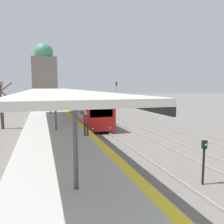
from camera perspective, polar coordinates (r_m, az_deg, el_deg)
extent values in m
cube|color=beige|center=(17.47, -14.69, 5.22)|extent=(4.00, 26.13, 0.20)
cube|color=black|center=(17.69, -8.30, 4.67)|extent=(0.08, 26.13, 0.24)
cylinder|color=#47474C|center=(7.31, -9.55, -8.76)|extent=(0.16, 0.16, 2.92)
cylinder|color=#47474C|center=(17.57, -14.54, 0.12)|extent=(0.16, 0.16, 2.92)
cylinder|color=#47474C|center=(27.97, -15.83, 2.44)|extent=(0.16, 0.16, 2.92)
cylinder|color=#2D2D33|center=(15.27, -7.13, -4.62)|extent=(0.14, 0.14, 0.85)
cylinder|color=#2D2D33|center=(15.31, -6.39, -4.58)|extent=(0.14, 0.14, 0.85)
cube|color=maroon|center=(15.16, -6.79, -1.91)|extent=(0.40, 0.22, 0.60)
sphere|color=tan|center=(15.11, -6.82, -0.39)|extent=(0.22, 0.22, 0.22)
cube|color=red|center=(19.63, -3.02, -1.09)|extent=(2.67, 0.70, 2.70)
cube|color=black|center=(19.26, -2.77, -0.11)|extent=(2.08, 0.04, 0.86)
sphere|color=#EFEACC|center=(19.28, -5.05, -4.41)|extent=(0.16, 0.16, 0.16)
sphere|color=#EFEACC|center=(19.69, -0.48, -4.15)|extent=(0.16, 0.16, 0.16)
cube|color=#B7B7BC|center=(27.19, -7.25, 1.02)|extent=(2.67, 14.90, 2.70)
cube|color=gray|center=(27.09, -7.29, 3.99)|extent=(2.35, 14.61, 0.12)
cube|color=black|center=(27.16, -7.26, 1.65)|extent=(2.69, 13.71, 0.70)
cylinder|color=black|center=(22.44, -7.75, -3.44)|extent=(0.12, 0.70, 0.70)
cylinder|color=black|center=(22.94, -2.15, -3.17)|extent=(0.12, 0.70, 0.70)
cylinder|color=black|center=(31.92, -10.83, -0.50)|extent=(0.12, 0.70, 0.70)
cylinder|color=black|center=(32.27, -6.83, -0.35)|extent=(0.12, 0.70, 0.70)
cube|color=#B7B7BC|center=(42.23, -11.09, 2.94)|extent=(2.67, 14.90, 2.70)
cube|color=gray|center=(42.17, -11.14, 4.85)|extent=(2.35, 14.61, 0.12)
cube|color=black|center=(42.21, -11.10, 3.34)|extent=(2.69, 13.71, 0.70)
cylinder|color=black|center=(37.41, -11.89, 0.51)|extent=(0.12, 0.70, 0.70)
cylinder|color=black|center=(37.72, -8.46, 0.63)|extent=(0.12, 0.70, 0.70)
cylinder|color=black|center=(47.02, -13.14, 1.71)|extent=(0.12, 0.70, 0.70)
cylinder|color=black|center=(47.26, -10.40, 1.80)|extent=(0.12, 0.70, 0.70)
cube|color=#B7B7BC|center=(57.39, -12.92, 3.84)|extent=(2.67, 14.90, 2.70)
cube|color=gray|center=(57.34, -12.96, 5.25)|extent=(2.35, 14.61, 0.12)
cube|color=black|center=(57.37, -12.93, 4.14)|extent=(2.69, 13.71, 0.70)
cylinder|color=black|center=(52.55, -13.65, 2.20)|extent=(0.12, 0.70, 0.70)
cylinder|color=black|center=(52.77, -11.19, 2.27)|extent=(0.12, 0.70, 0.70)
cylinder|color=black|center=(62.19, -14.33, 2.84)|extent=(0.12, 0.70, 0.70)
cylinder|color=black|center=(62.37, -12.24, 2.91)|extent=(0.12, 0.70, 0.70)
cube|color=red|center=(41.76, -5.61, 2.95)|extent=(2.60, 0.70, 2.64)
cube|color=black|center=(41.42, -5.52, 3.44)|extent=(2.03, 0.04, 0.84)
sphere|color=#EFEACC|center=(41.35, -6.55, 1.49)|extent=(0.16, 0.16, 0.16)
sphere|color=#EFEACC|center=(41.68, -4.44, 1.55)|extent=(0.16, 0.16, 0.16)
cube|color=silver|center=(48.76, -7.40, 3.46)|extent=(2.60, 13.59, 2.64)
cube|color=gray|center=(48.70, -7.43, 5.08)|extent=(2.29, 13.32, 0.12)
cube|color=black|center=(48.74, -7.41, 3.80)|extent=(2.62, 12.50, 0.69)
cylinder|color=black|center=(44.31, -7.74, 1.53)|extent=(0.12, 0.70, 0.70)
cylinder|color=black|center=(44.75, -4.95, 1.61)|extent=(0.12, 0.70, 0.70)
cylinder|color=black|center=(53.00, -9.43, 2.33)|extent=(0.12, 0.70, 0.70)
cylinder|color=black|center=(53.37, -7.08, 2.40)|extent=(0.12, 0.70, 0.70)
cube|color=silver|center=(62.50, -9.75, 4.11)|extent=(2.60, 13.59, 2.64)
cube|color=gray|center=(62.45, -9.77, 5.37)|extent=(2.29, 13.32, 0.12)
cube|color=black|center=(62.49, -9.75, 4.37)|extent=(2.62, 12.50, 0.69)
cylinder|color=black|center=(58.05, -10.18, 2.68)|extent=(0.12, 0.70, 0.70)
cylinder|color=black|center=(58.38, -8.03, 2.75)|extent=(0.12, 0.70, 0.70)
cylinder|color=black|center=(66.79, -11.21, 3.17)|extent=(0.12, 0.70, 0.70)
cylinder|color=black|center=(67.09, -9.33, 3.22)|extent=(0.12, 0.70, 0.70)
cube|color=silver|center=(76.31, -11.25, 4.52)|extent=(2.60, 13.59, 2.64)
cube|color=gray|center=(76.28, -11.27, 5.55)|extent=(2.29, 13.32, 0.12)
cube|color=black|center=(76.30, -11.25, 4.74)|extent=(2.62, 12.50, 0.69)
cylinder|color=black|center=(71.86, -11.69, 3.39)|extent=(0.12, 0.70, 0.70)
cylinder|color=black|center=(72.13, -9.94, 3.44)|extent=(0.12, 0.70, 0.70)
cylinder|color=black|center=(80.63, -12.38, 3.72)|extent=(0.12, 0.70, 0.70)
cylinder|color=black|center=(80.88, -10.81, 3.76)|extent=(0.12, 0.70, 0.70)
cylinder|color=black|center=(10.52, 22.75, -13.03)|extent=(0.10, 0.10, 1.61)
cube|color=black|center=(10.24, 23.00, -7.81)|extent=(0.20, 0.14, 0.36)
sphere|color=green|center=(10.18, 23.33, -7.91)|extent=(0.11, 0.11, 0.11)
cylinder|color=gray|center=(44.44, 1.16, 4.50)|extent=(0.14, 0.14, 5.19)
cube|color=black|center=(44.42, 1.16, 7.40)|extent=(0.28, 0.20, 0.70)
sphere|color=green|center=(44.30, 1.21, 7.58)|extent=(0.14, 0.14, 0.14)
cube|color=slate|center=(47.16, -17.15, 7.32)|extent=(4.83, 4.83, 10.10)
sphere|color=#3D8966|center=(47.65, -17.41, 14.63)|extent=(3.71, 3.71, 3.71)
cylinder|color=#4C3D2D|center=(24.54, -26.80, -0.64)|extent=(0.32, 0.32, 2.90)
cylinder|color=#4C3D2D|center=(24.38, -27.09, 4.89)|extent=(0.36, 1.39, 1.91)
cylinder|color=#4C3D2D|center=(24.38, -27.08, 4.82)|extent=(2.20, 0.12, 1.87)
cylinder|color=#4C3D2D|center=(24.38, -27.09, 4.89)|extent=(0.36, 1.39, 1.91)
cylinder|color=#4C3D2D|center=(24.38, -27.08, 4.82)|extent=(2.11, 0.86, 1.87)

